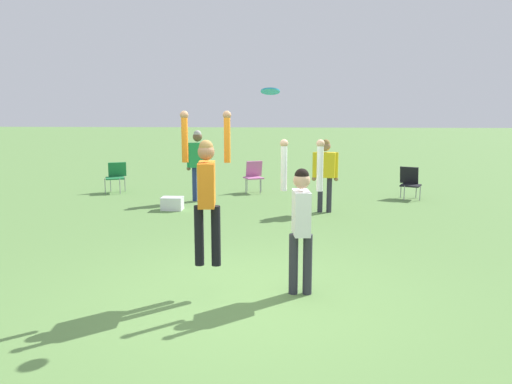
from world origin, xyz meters
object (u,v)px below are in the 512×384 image
at_px(person_spectator_near, 325,169).
at_px(person_spectator_far, 198,158).
at_px(person_defending, 301,214).
at_px(camping_chair_2, 410,181).
at_px(person_jumping, 207,186).
at_px(frisbee, 270,91).
at_px(camping_chair_1, 254,174).
at_px(cooler_box, 172,203).
at_px(camping_chair_0, 116,175).

bearing_deg(person_spectator_near, person_spectator_far, 172.37).
relative_size(person_defending, camping_chair_2, 2.37).
height_order(person_jumping, frisbee, frisbee).
bearing_deg(camping_chair_1, cooler_box, 32.04).
bearing_deg(person_spectator_far, camping_chair_2, -8.76).
height_order(camping_chair_0, cooler_box, camping_chair_0).
relative_size(camping_chair_1, person_spectator_far, 0.49).
xyz_separation_m(camping_chair_1, person_spectator_near, (1.85, -2.73, 0.49)).
bearing_deg(cooler_box, camping_chair_1, 57.04).
bearing_deg(camping_chair_2, cooler_box, 42.71).
xyz_separation_m(camping_chair_2, person_spectator_far, (-5.59, -0.76, 0.65)).
relative_size(camping_chair_1, camping_chair_2, 1.06).
bearing_deg(person_defending, camping_chair_1, -177.98).
height_order(camping_chair_1, cooler_box, camping_chair_1).
relative_size(person_spectator_near, person_spectator_far, 0.92).
bearing_deg(person_jumping, person_defending, -90.00).
bearing_deg(camping_chair_0, camping_chair_2, 154.92).
height_order(camping_chair_0, person_spectator_near, person_spectator_near).
height_order(person_defending, person_spectator_far, person_defending).
distance_m(person_jumping, camping_chair_2, 8.56).
distance_m(camping_chair_1, cooler_box, 3.25).
bearing_deg(person_spectator_near, camping_chair_1, 137.42).
distance_m(camping_chair_2, person_spectator_far, 5.68).
distance_m(person_jumping, frisbee, 1.41).
distance_m(person_defending, camping_chair_2, 7.88).
distance_m(person_spectator_far, cooler_box, 1.59).
distance_m(frisbee, camping_chair_1, 8.50).
bearing_deg(camping_chair_2, person_jumping, 84.79).
distance_m(camping_chair_2, person_spectator_near, 3.15).
relative_size(camping_chair_2, cooler_box, 1.68).
bearing_deg(camping_chair_0, person_spectator_far, 133.01).
bearing_deg(frisbee, camping_chair_1, 95.56).
bearing_deg(camping_chair_0, person_jumping, 95.20).
bearing_deg(camping_chair_2, person_spectator_far, 32.43).
height_order(person_defending, camping_chair_1, person_defending).
height_order(frisbee, camping_chair_0, frisbee).
xyz_separation_m(camping_chair_1, cooler_box, (-1.75, -2.71, -0.37)).
distance_m(person_defending, person_spectator_far, 6.96).
bearing_deg(camping_chair_2, person_spectator_near, 64.16).
xyz_separation_m(camping_chair_1, camping_chair_2, (4.25, -0.76, -0.05)).
xyz_separation_m(person_defending, frisbee, (-0.39, -0.21, 1.53)).
height_order(person_jumping, person_spectator_far, person_jumping).
bearing_deg(person_jumping, camping_chair_0, 20.40).
xyz_separation_m(camping_chair_0, person_spectator_near, (5.83, -2.47, 0.52)).
relative_size(frisbee, camping_chair_2, 0.27).
relative_size(camping_chair_1, cooler_box, 1.78).
height_order(person_spectator_near, cooler_box, person_spectator_near).
height_order(camping_chair_1, person_spectator_near, person_spectator_near).
relative_size(person_jumping, frisbee, 8.59).
bearing_deg(camping_chair_2, camping_chair_0, 21.30).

